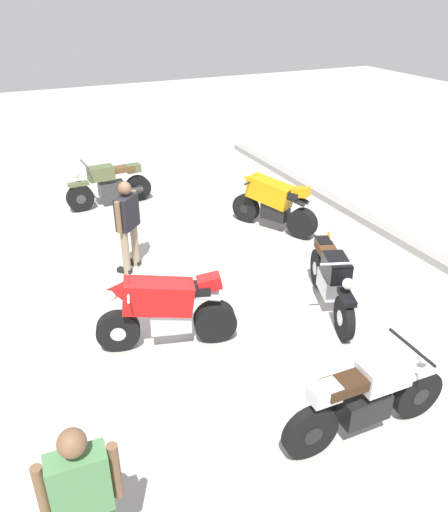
# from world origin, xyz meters

# --- Properties ---
(ground_plane) EXTENTS (40.00, 40.00, 0.00)m
(ground_plane) POSITION_xyz_m (0.00, 0.00, 0.00)
(ground_plane) COLOR #ADAAA3
(curb_edge) EXTENTS (14.00, 0.30, 0.15)m
(curb_edge) POSITION_xyz_m (0.00, 4.60, 0.07)
(curb_edge) COLOR gray
(curb_edge) RESTS_ON ground
(motorcycle_olive_vintage) EXTENTS (0.70, 1.96, 1.07)m
(motorcycle_olive_vintage) POSITION_xyz_m (-4.09, -0.12, 0.49)
(motorcycle_olive_vintage) COLOR black
(motorcycle_olive_vintage) RESTS_ON ground
(motorcycle_black_cruiser) EXTENTS (2.01, 0.96, 1.09)m
(motorcycle_black_cruiser) POSITION_xyz_m (1.55, 1.94, 0.52)
(motorcycle_black_cruiser) COLOR black
(motorcycle_black_cruiser) RESTS_ON ground
(motorcycle_red_sportbike) EXTENTS (0.83, 1.93, 1.14)m
(motorcycle_red_sportbike) POSITION_xyz_m (1.34, -0.66, 0.59)
(motorcycle_red_sportbike) COLOR black
(motorcycle_red_sportbike) RESTS_ON ground
(motorcycle_silver_cruiser) EXTENTS (0.70, 2.09, 1.09)m
(motorcycle_silver_cruiser) POSITION_xyz_m (3.83, 0.79, 0.52)
(motorcycle_silver_cruiser) COLOR black
(motorcycle_silver_cruiser) RESTS_ON ground
(motorcycle_orange_sportbike) EXTENTS (1.80, 1.11, 1.14)m
(motorcycle_orange_sportbike) POSITION_xyz_m (-1.42, 2.61, 0.59)
(motorcycle_orange_sportbike) COLOR black
(motorcycle_orange_sportbike) RESTS_ON ground
(person_in_black_shirt) EXTENTS (0.54, 0.54, 1.64)m
(person_in_black_shirt) POSITION_xyz_m (-0.97, -0.52, 0.93)
(person_in_black_shirt) COLOR gray
(person_in_black_shirt) RESTS_ON ground
(person_in_green_shirt) EXTENTS (0.33, 0.65, 1.66)m
(person_in_green_shirt) POSITION_xyz_m (4.09, -2.29, 0.94)
(person_in_green_shirt) COLOR #59595B
(person_in_green_shirt) RESTS_ON ground
(traffic_cone) EXTENTS (0.36, 0.36, 0.53)m
(traffic_cone) POSITION_xyz_m (0.08, 2.93, 0.26)
(traffic_cone) COLOR black
(traffic_cone) RESTS_ON ground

